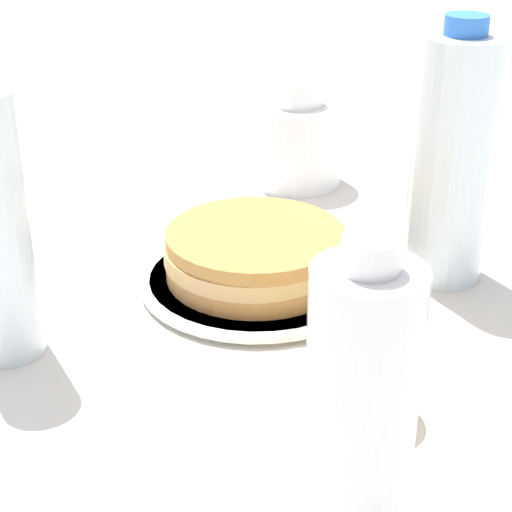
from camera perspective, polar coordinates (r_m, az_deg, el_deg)
name	(u,v)px	position (r m, az deg, el deg)	size (l,w,h in m)	color
ground_plane	(233,288)	(0.83, -1.57, -2.16)	(4.00, 4.00, 0.00)	silver
plate	(256,280)	(0.83, 0.00, -1.60)	(0.23, 0.23, 0.01)	silver
pancake_stack	(254,253)	(0.82, -0.10, 0.17)	(0.17, 0.18, 0.05)	#B17840
juice_glass	(362,369)	(0.66, 7.08, -7.50)	(0.07, 0.07, 0.07)	yellow
cream_jug	(297,140)	(1.07, 2.75, 7.71)	(0.11, 0.11, 0.13)	white
water_bottle_mid	(359,428)	(0.49, 6.91, -11.34)	(0.06, 0.06, 0.22)	white
water_bottle_far	(452,160)	(0.83, 12.91, 6.28)	(0.08, 0.08, 0.26)	silver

